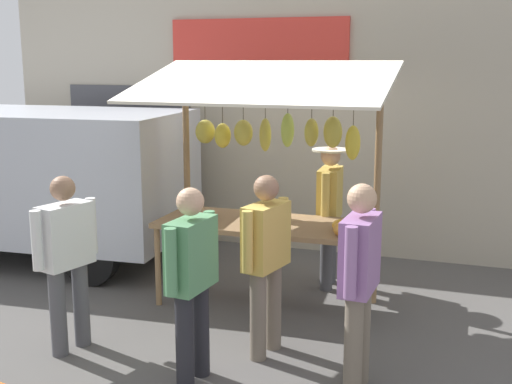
# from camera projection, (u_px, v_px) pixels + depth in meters

# --- Properties ---
(ground_plane) EXTENTS (40.00, 40.00, 0.00)m
(ground_plane) POSITION_uv_depth(u_px,v_px,m) (265.00, 303.00, 6.84)
(ground_plane) COLOR #514F4C
(street_backdrop) EXTENTS (9.00, 0.30, 3.40)m
(street_backdrop) POSITION_uv_depth(u_px,v_px,m) (314.00, 122.00, 8.55)
(street_backdrop) COLOR #B2A893
(street_backdrop) RESTS_ON ground
(market_stall) EXTENTS (2.50, 1.46, 2.50)m
(market_stall) POSITION_uv_depth(u_px,v_px,m) (268.00, 154.00, 6.58)
(market_stall) COLOR olive
(market_stall) RESTS_ON ground
(vendor_with_sunhat) EXTENTS (0.41, 0.68, 1.59)m
(vendor_with_sunhat) POSITION_uv_depth(u_px,v_px,m) (330.00, 205.00, 7.19)
(vendor_with_sunhat) COLOR #4C4C51
(vendor_with_sunhat) RESTS_ON ground
(shopper_with_shopping_bag) EXTENTS (0.24, 0.69, 1.62)m
(shopper_with_shopping_bag) POSITION_uv_depth(u_px,v_px,m) (360.00, 273.00, 4.89)
(shopper_with_shopping_bag) COLOR #726656
(shopper_with_shopping_bag) RESTS_ON ground
(shopper_in_striped_shirt) EXTENTS (0.32, 0.67, 1.57)m
(shopper_in_striped_shirt) POSITION_uv_depth(u_px,v_px,m) (266.00, 254.00, 5.50)
(shopper_in_striped_shirt) COLOR #726656
(shopper_in_striped_shirt) RESTS_ON ground
(shopper_with_ponytail) EXTENTS (0.33, 0.66, 1.55)m
(shopper_with_ponytail) POSITION_uv_depth(u_px,v_px,m) (66.00, 253.00, 5.58)
(shopper_with_ponytail) COLOR #4C4C51
(shopper_with_ponytail) RESTS_ON ground
(shopper_in_grey_tee) EXTENTS (0.26, 0.68, 1.57)m
(shopper_in_grey_tee) POSITION_uv_depth(u_px,v_px,m) (192.00, 273.00, 5.01)
(shopper_in_grey_tee) COLOR #232328
(shopper_in_grey_tee) RESTS_ON ground
(parked_van) EXTENTS (4.52, 2.15, 1.88)m
(parked_van) POSITION_uv_depth(u_px,v_px,m) (4.00, 169.00, 8.41)
(parked_van) COLOR silver
(parked_van) RESTS_ON ground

